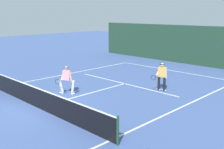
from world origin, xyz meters
name	(u,v)px	position (x,y,z in m)	size (l,w,h in m)	color
ground_plane	(37,108)	(0.00, 0.00, 0.00)	(80.00, 80.00, 0.00)	#415992
court_line_baseline_far	(172,71)	(0.00, 11.88, 0.00)	(9.84, 0.10, 0.01)	white
court_line_sideline_right	(109,141)	(4.92, 0.00, 0.00)	(0.10, 23.76, 0.01)	white
court_line_service	(125,84)	(0.00, 6.28, 0.00)	(8.02, 0.10, 0.01)	white
court_line_centre	(88,94)	(0.00, 3.20, 0.00)	(0.10, 6.40, 0.01)	white
tennis_net	(37,97)	(0.00, 0.00, 0.52)	(10.79, 0.09, 1.07)	#1E4723
player_near	(67,79)	(-0.79, 2.33, 0.87)	(0.92, 1.04, 1.59)	silver
player_far	(162,75)	(2.57, 6.63, 0.91)	(0.66, 0.93, 1.64)	black
tennis_ball	(94,76)	(-2.85, 6.16, 0.03)	(0.07, 0.07, 0.07)	#D1E033
back_fence_windscreen	(195,46)	(0.00, 15.34, 1.70)	(21.20, 0.12, 3.39)	#203E2B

